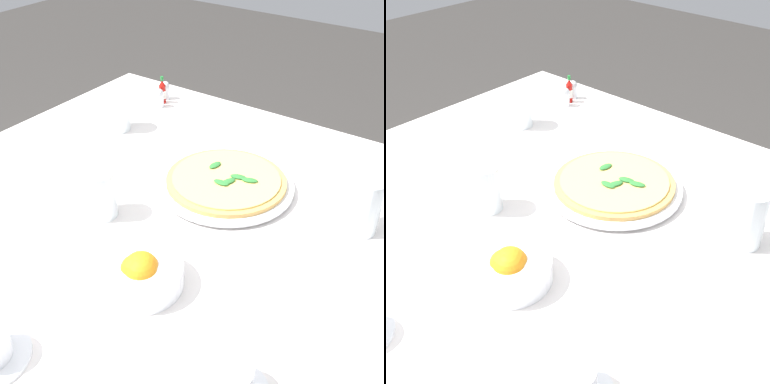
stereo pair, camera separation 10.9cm
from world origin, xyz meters
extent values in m
cube|color=white|center=(0.00, 0.00, 0.71)|extent=(1.14, 1.14, 0.02)
cube|color=white|center=(0.00, 0.56, 0.56)|extent=(1.14, 0.01, 0.28)
cube|color=white|center=(0.56, 0.00, 0.56)|extent=(0.01, 1.14, 0.28)
cylinder|color=brown|center=(0.47, 0.47, 0.35)|extent=(0.06, 0.06, 0.70)
cylinder|color=white|center=(0.15, -0.08, 0.72)|extent=(0.18, 0.18, 0.01)
cylinder|color=white|center=(0.15, -0.08, 0.73)|extent=(0.30, 0.30, 0.01)
cylinder|color=tan|center=(0.15, -0.08, 0.74)|extent=(0.27, 0.27, 0.01)
cylinder|color=#EAC66B|center=(0.15, -0.08, 0.75)|extent=(0.24, 0.24, 0.00)
ellipsoid|color=#2D7533|center=(0.18, -0.03, 0.76)|extent=(0.04, 0.02, 0.01)
ellipsoid|color=#2D7533|center=(0.17, -0.10, 0.76)|extent=(0.03, 0.04, 0.01)
ellipsoid|color=#2D7533|center=(0.17, -0.13, 0.76)|extent=(0.03, 0.04, 0.01)
ellipsoid|color=#2D7533|center=(0.13, -0.08, 0.76)|extent=(0.02, 0.04, 0.01)
ellipsoid|color=#2D7533|center=(0.14, -0.09, 0.76)|extent=(0.04, 0.03, 0.01)
cylinder|color=white|center=(-0.29, -0.35, 0.76)|extent=(0.08, 0.08, 0.06)
cylinder|color=black|center=(-0.29, -0.35, 0.78)|extent=(0.07, 0.07, 0.00)
cylinder|color=white|center=(0.24, 0.32, 0.77)|extent=(0.07, 0.07, 0.10)
cylinder|color=silver|center=(0.24, 0.32, 0.75)|extent=(0.06, 0.06, 0.06)
cylinder|color=white|center=(0.18, -0.37, 0.78)|extent=(0.07, 0.07, 0.12)
cylinder|color=silver|center=(0.18, -0.37, 0.77)|extent=(0.06, 0.06, 0.09)
cylinder|color=white|center=(-0.07, 0.08, 0.77)|extent=(0.07, 0.07, 0.10)
cylinder|color=silver|center=(-0.07, 0.08, 0.76)|extent=(0.06, 0.06, 0.08)
cylinder|color=white|center=(-0.19, -0.11, 0.74)|extent=(0.15, 0.15, 0.04)
sphere|color=orange|center=(-0.18, -0.11, 0.76)|extent=(0.06, 0.06, 0.06)
sphere|color=orange|center=(-0.19, -0.11, 0.76)|extent=(0.05, 0.05, 0.05)
sphere|color=orange|center=(-0.19, -0.12, 0.76)|extent=(0.06, 0.06, 0.06)
cylinder|color=#B7140F|center=(0.44, 0.33, 0.75)|extent=(0.02, 0.02, 0.05)
cylinder|color=white|center=(0.44, 0.33, 0.75)|extent=(0.02, 0.02, 0.02)
cone|color=#B7140F|center=(0.44, 0.33, 0.78)|extent=(0.02, 0.02, 0.02)
cylinder|color=#1E722D|center=(0.44, 0.33, 0.80)|extent=(0.01, 0.01, 0.01)
cylinder|color=white|center=(0.47, 0.34, 0.74)|extent=(0.03, 0.03, 0.04)
cylinder|color=white|center=(0.47, 0.34, 0.73)|extent=(0.02, 0.02, 0.03)
sphere|color=silver|center=(0.47, 0.34, 0.76)|extent=(0.02, 0.02, 0.02)
cylinder|color=white|center=(0.41, 0.32, 0.74)|extent=(0.03, 0.03, 0.04)
cylinder|color=#38332D|center=(0.41, 0.32, 0.73)|extent=(0.02, 0.02, 0.03)
sphere|color=silver|center=(0.41, 0.32, 0.76)|extent=(0.02, 0.02, 0.02)
camera|label=1|loc=(-0.66, -0.55, 1.35)|focal=46.93mm
camera|label=2|loc=(-0.59, -0.64, 1.35)|focal=46.93mm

